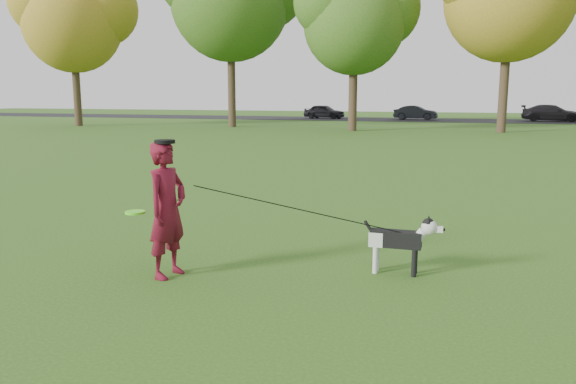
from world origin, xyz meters
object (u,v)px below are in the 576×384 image
(car_left, at_px, (324,112))
(car_right, at_px, (552,113))
(man, at_px, (167,210))
(car_mid, at_px, (416,113))
(dog, at_px, (402,238))

(car_left, relative_size, car_right, 0.79)
(man, xyz_separation_m, car_left, (-7.95, 40.60, -0.19))
(car_left, relative_size, car_mid, 1.00)
(car_mid, bearing_deg, car_left, 93.53)
(man, xyz_separation_m, car_mid, (-0.45, 40.60, -0.21))
(car_mid, bearing_deg, car_right, -86.47)
(car_right, bearing_deg, dog, 177.03)
(car_left, bearing_deg, dog, -154.69)
(dog, relative_size, car_mid, 0.28)
(dog, distance_m, car_left, 41.10)
(dog, relative_size, car_right, 0.22)
(man, relative_size, dog, 1.68)
(man, height_order, car_left, man)
(man, relative_size, car_right, 0.37)
(dog, bearing_deg, man, -161.33)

